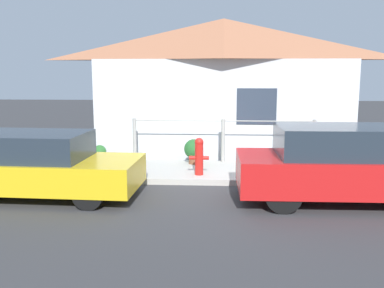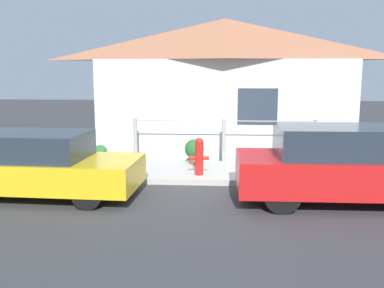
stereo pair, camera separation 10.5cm
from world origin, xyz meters
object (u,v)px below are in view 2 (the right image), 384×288
object	(u,v)px
potted_plant_near_hydrant	(194,150)
car_right	(342,165)
fire_hydrant	(199,155)
car_left	(37,165)
potted_plant_corner	(290,154)
potted_plant_by_fence	(101,154)

from	to	relation	value
potted_plant_near_hydrant	car_right	bearing A→B (deg)	-42.34
fire_hydrant	potted_plant_near_hydrant	distance (m)	1.24
fire_hydrant	potted_plant_near_hydrant	xyz separation A→B (m)	(-0.20, 1.22, -0.09)
car_left	fire_hydrant	size ratio (longest dim) A/B	4.65
fire_hydrant	car_right	bearing A→B (deg)	-28.74
car_left	fire_hydrant	distance (m)	3.59
potted_plant_corner	potted_plant_near_hydrant	bearing A→B (deg)	170.43
potted_plant_corner	fire_hydrant	bearing A→B (deg)	-159.93
potted_plant_near_hydrant	potted_plant_corner	distance (m)	2.46
potted_plant_by_fence	potted_plant_corner	xyz separation A→B (m)	(4.92, -0.32, 0.11)
potted_plant_near_hydrant	potted_plant_corner	xyz separation A→B (m)	(2.42, -0.41, -0.00)
car_right	potted_plant_by_fence	bearing A→B (deg)	153.36
car_left	potted_plant_by_fence	distance (m)	2.76
car_right	fire_hydrant	size ratio (longest dim) A/B	4.71
car_left	fire_hydrant	world-z (taller)	car_left
car_right	potted_plant_corner	xyz separation A→B (m)	(-0.64, 2.38, -0.25)
car_left	potted_plant_corner	bearing A→B (deg)	25.71
car_left	potted_plant_corner	size ratio (longest dim) A/B	6.07
car_left	potted_plant_by_fence	xyz separation A→B (m)	(0.52, 2.70, -0.27)
car_left	car_right	xyz separation A→B (m)	(6.09, -0.00, 0.09)
car_left	fire_hydrant	bearing A→B (deg)	28.04
potted_plant_near_hydrant	potted_plant_by_fence	distance (m)	2.51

